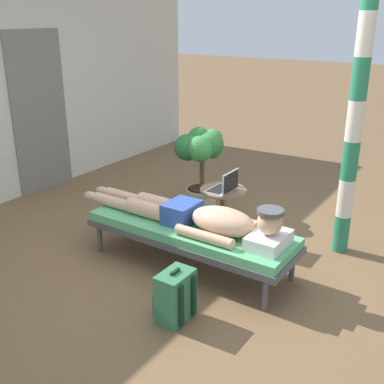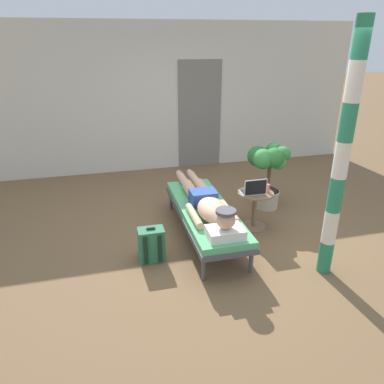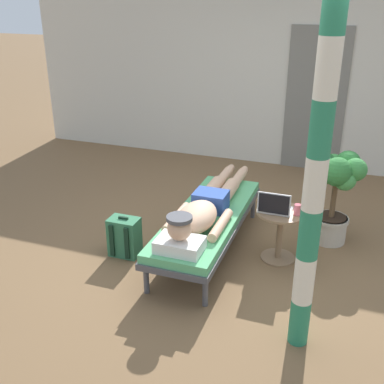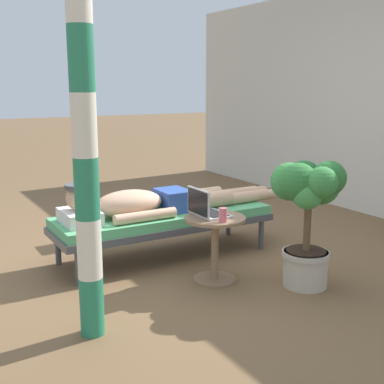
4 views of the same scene
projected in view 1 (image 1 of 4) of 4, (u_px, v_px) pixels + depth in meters
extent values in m
plane|color=brown|center=(192.00, 259.00, 4.58)|extent=(40.00, 40.00, 0.00)
cube|color=slate|center=(40.00, 112.00, 6.10)|extent=(0.84, 0.03, 2.04)
cylinder|color=#4C4C51|center=(100.00, 239.00, 4.67)|extent=(0.05, 0.05, 0.28)
cylinder|color=#4C4C51|center=(136.00, 220.00, 5.09)|extent=(0.05, 0.05, 0.28)
cylinder|color=#4C4C51|center=(265.00, 295.00, 3.74)|extent=(0.05, 0.05, 0.28)
cylinder|color=#4C4C51|center=(292.00, 266.00, 4.16)|extent=(0.05, 0.05, 0.28)
cube|color=#4C4C51|center=(190.00, 235.00, 4.35)|extent=(0.65, 1.99, 0.06)
cube|color=#59B272|center=(190.00, 228.00, 4.33)|extent=(0.62, 1.95, 0.08)
cube|color=white|center=(269.00, 240.00, 3.89)|extent=(0.40, 0.28, 0.11)
sphere|color=#D8A884|center=(270.00, 222.00, 3.84)|extent=(0.21, 0.21, 0.21)
cylinder|color=#4C4C51|center=(270.00, 211.00, 3.80)|extent=(0.22, 0.22, 0.03)
ellipsoid|color=#D8A884|center=(222.00, 221.00, 4.10)|extent=(0.35, 0.60, 0.23)
cylinder|color=#D8A884|center=(204.00, 236.00, 3.98)|extent=(0.09, 0.55, 0.09)
cylinder|color=#D8A884|center=(230.00, 219.00, 4.32)|extent=(0.09, 0.55, 0.09)
cube|color=#2D4C9E|center=(182.00, 212.00, 4.33)|extent=(0.33, 0.26, 0.19)
cylinder|color=#D8A884|center=(147.00, 209.00, 4.45)|extent=(0.15, 0.42, 0.15)
cylinder|color=#D8A884|center=(113.00, 202.00, 4.68)|extent=(0.11, 0.44, 0.11)
ellipsoid|color=#D8A884|center=(92.00, 196.00, 4.83)|extent=(0.09, 0.20, 0.10)
cylinder|color=#D8A884|center=(158.00, 204.00, 4.58)|extent=(0.15, 0.42, 0.15)
cylinder|color=#D8A884|center=(124.00, 197.00, 4.81)|extent=(0.11, 0.44, 0.11)
ellipsoid|color=#D8A884|center=(103.00, 191.00, 4.96)|extent=(0.09, 0.20, 0.10)
cylinder|color=#8C6B4C|center=(222.00, 234.00, 5.06)|extent=(0.34, 0.34, 0.02)
cylinder|color=#8C6B4C|center=(223.00, 213.00, 4.97)|extent=(0.06, 0.06, 0.48)
cylinder|color=#8C6B4C|center=(223.00, 190.00, 4.88)|extent=(0.48, 0.48, 0.02)
cube|color=silver|center=(220.00, 190.00, 4.83)|extent=(0.31, 0.22, 0.02)
cube|color=black|center=(220.00, 189.00, 4.83)|extent=(0.27, 0.15, 0.00)
cube|color=silver|center=(231.00, 182.00, 4.73)|extent=(0.31, 0.01, 0.21)
cube|color=black|center=(231.00, 182.00, 4.73)|extent=(0.29, 0.00, 0.19)
cylinder|color=#D86672|center=(233.00, 181.00, 4.96)|extent=(0.06, 0.06, 0.11)
cube|color=#33724C|center=(175.00, 296.00, 3.62)|extent=(0.30, 0.20, 0.40)
cube|color=#33724C|center=(163.00, 299.00, 3.70)|extent=(0.23, 0.04, 0.18)
cube|color=black|center=(181.00, 306.00, 3.49)|extent=(0.04, 0.02, 0.34)
cube|color=black|center=(194.00, 296.00, 3.62)|extent=(0.04, 0.02, 0.34)
cube|color=black|center=(175.00, 272.00, 3.54)|extent=(0.10, 0.02, 0.02)
cylinder|color=#BFB29E|center=(202.00, 199.00, 5.65)|extent=(0.34, 0.34, 0.28)
cylinder|color=#BFB29E|center=(202.00, 190.00, 5.60)|extent=(0.37, 0.37, 0.04)
cylinder|color=#332319|center=(202.00, 188.00, 5.60)|extent=(0.31, 0.31, 0.01)
cylinder|color=brown|center=(202.00, 172.00, 5.53)|extent=(0.06, 0.06, 0.40)
sphere|color=#38843D|center=(213.00, 139.00, 5.51)|extent=(0.23, 0.23, 0.23)
sphere|color=#2D7233|center=(199.00, 138.00, 5.52)|extent=(0.26, 0.26, 0.26)
sphere|color=#38843D|center=(187.00, 147.00, 5.47)|extent=(0.29, 0.29, 0.29)
sphere|color=#23602D|center=(187.00, 147.00, 5.33)|extent=(0.30, 0.30, 0.30)
sphere|color=#38843D|center=(200.00, 149.00, 5.26)|extent=(0.29, 0.29, 0.29)
sphere|color=#2D7233|center=(211.00, 145.00, 5.35)|extent=(0.29, 0.29, 0.29)
sphere|color=#429347|center=(213.00, 149.00, 5.45)|extent=(0.22, 0.22, 0.22)
cylinder|color=#267F59|center=(341.00, 233.00, 4.68)|extent=(0.15, 0.15, 0.37)
cylinder|color=silver|center=(345.00, 198.00, 4.55)|extent=(0.15, 0.15, 0.37)
cylinder|color=#267F59|center=(350.00, 160.00, 4.42)|extent=(0.15, 0.15, 0.37)
cylinder|color=silver|center=(355.00, 121.00, 4.29)|extent=(0.15, 0.15, 0.37)
cylinder|color=#267F59|center=(360.00, 79.00, 4.15)|extent=(0.15, 0.15, 0.37)
cylinder|color=silver|center=(366.00, 34.00, 4.02)|extent=(0.15, 0.15, 0.37)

